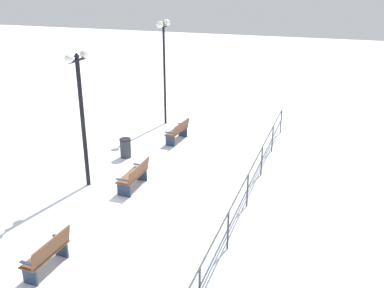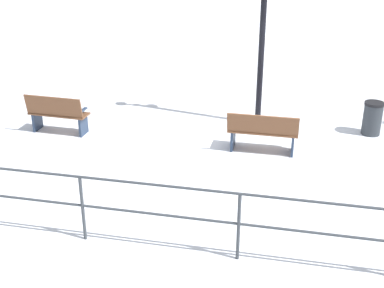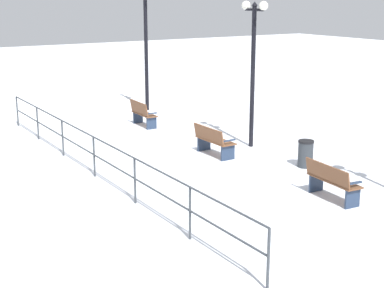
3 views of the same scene
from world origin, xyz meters
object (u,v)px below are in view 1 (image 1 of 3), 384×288
object	(u,v)px
bench_third	(48,254)
lamppost_near	(164,46)
bench_second	(134,176)
lamppost_middle	(81,99)
trash_bin	(126,148)
bench_nearest	(178,131)

from	to	relation	value
bench_third	lamppost_near	distance (m)	11.86
bench_second	lamppost_middle	bearing A→B (deg)	9.00
bench_second	lamppost_near	xyz separation A→B (m)	(1.61, -6.70, 3.21)
bench_second	trash_bin	bearing A→B (deg)	-56.97
bench_third	trash_bin	size ratio (longest dim) A/B	1.81
trash_bin	lamppost_near	bearing A→B (deg)	-88.61
bench_nearest	trash_bin	distance (m)	2.64
bench_nearest	lamppost_middle	distance (m)	5.66
bench_second	lamppost_middle	size ratio (longest dim) A/B	0.33
bench_nearest	lamppost_middle	bearing A→B (deg)	78.28
bench_nearest	lamppost_near	size ratio (longest dim) A/B	0.31
bench_third	lamppost_middle	xyz separation A→B (m)	(1.58, -4.36, 2.51)
bench_second	trash_bin	distance (m)	2.77
bench_third	lamppost_middle	world-z (taller)	lamppost_middle
bench_third	lamppost_near	size ratio (longest dim) A/B	0.29
lamppost_middle	bench_second	bearing A→B (deg)	-171.08
bench_second	bench_third	world-z (taller)	bench_third
bench_third	lamppost_near	bearing A→B (deg)	-79.56
bench_nearest	bench_third	xyz separation A→B (m)	(-0.14, 9.22, 0.01)
lamppost_middle	bench_third	bearing A→B (deg)	109.87
lamppost_near	lamppost_middle	world-z (taller)	lamppost_near
lamppost_middle	trash_bin	distance (m)	3.66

